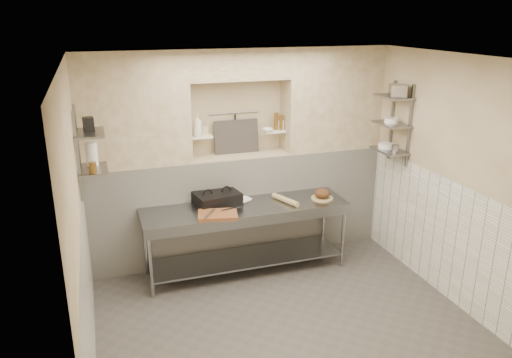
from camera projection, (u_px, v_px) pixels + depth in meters
name	position (u px, v px, depth m)	size (l,w,h in m)	color
floor	(285.00, 323.00, 5.49)	(4.00, 3.90, 0.10)	#4C4743
ceiling	(291.00, 53.00, 4.58)	(4.00, 3.90, 0.10)	silver
wall_left	(73.00, 226.00, 4.43)	(0.10, 3.90, 2.80)	beige
wall_right	(456.00, 180.00, 5.65)	(0.10, 3.90, 2.80)	beige
wall_back	(234.00, 151.00, 6.84)	(4.00, 0.10, 2.80)	beige
wall_front	(402.00, 305.00, 3.23)	(4.00, 0.10, 2.80)	beige
backwall_lower	(239.00, 205.00, 6.83)	(4.00, 0.40, 1.40)	white
alcove_sill	(239.00, 155.00, 6.61)	(1.30, 0.40, 0.02)	beige
backwall_pillar_left	(133.00, 109.00, 6.00)	(1.35, 0.40, 1.40)	beige
backwall_pillar_right	(331.00, 98.00, 6.79)	(1.35, 0.40, 1.40)	beige
backwall_header	(238.00, 64.00, 6.23)	(1.30, 0.40, 0.40)	beige
wainscot_left	(88.00, 294.00, 4.67)	(0.02, 3.90, 1.40)	white
wainscot_right	(444.00, 237.00, 5.85)	(0.02, 3.90, 1.40)	white
alcove_shelf_left	(201.00, 137.00, 6.37)	(0.28, 0.16, 0.03)	white
alcove_shelf_right	(274.00, 131.00, 6.67)	(0.28, 0.16, 0.03)	white
utensil_rail	(235.00, 113.00, 6.59)	(0.02, 0.02, 0.70)	gray
hanging_steel	(235.00, 126.00, 6.63)	(0.02, 0.02, 0.30)	black
splash_panel	(236.00, 137.00, 6.63)	(0.60, 0.02, 0.45)	#383330
shelf_rail_left_a	(78.00, 148.00, 5.45)	(0.03, 0.03, 0.95)	slate
shelf_rail_left_b	(78.00, 157.00, 5.09)	(0.03, 0.03, 0.95)	slate
wall_shelf_left_lower	(93.00, 169.00, 5.37)	(0.30, 0.50, 0.03)	slate
wall_shelf_left_upper	(89.00, 133.00, 5.25)	(0.30, 0.50, 0.03)	slate
shelf_rail_right_a	(392.00, 120.00, 6.61)	(0.03, 0.03, 1.05)	slate
shelf_rail_right_b	(410.00, 127.00, 6.25)	(0.03, 0.03, 1.05)	slate
wall_shelf_right_lower	(389.00, 150.00, 6.50)	(0.30, 0.50, 0.03)	slate
wall_shelf_right_mid	(391.00, 124.00, 6.39)	(0.30, 0.50, 0.03)	slate
wall_shelf_right_upper	(394.00, 97.00, 6.28)	(0.30, 0.50, 0.03)	slate
prep_table	(246.00, 226.00, 6.32)	(2.60, 0.70, 0.90)	gray
panini_press	(217.00, 198.00, 6.31)	(0.61, 0.48, 0.15)	black
cutting_board	(218.00, 215.00, 5.93)	(0.47, 0.33, 0.04)	brown
knife_blade	(232.00, 208.00, 6.05)	(0.28, 0.03, 0.01)	gray
tongs	(210.00, 213.00, 5.87)	(0.02, 0.02, 0.27)	gray
mixing_bowl	(243.00, 200.00, 6.38)	(0.20, 0.20, 0.05)	white
rolling_pin	(285.00, 200.00, 6.37)	(0.07, 0.07, 0.45)	tan
bread_board	(322.00, 198.00, 6.50)	(0.29, 0.29, 0.02)	tan
bread_loaf	(322.00, 193.00, 6.47)	(0.20, 0.20, 0.12)	#4C2D19
bottle_soap	(198.00, 125.00, 6.28)	(0.11, 0.11, 0.28)	white
jar_alcove	(205.00, 131.00, 6.40)	(0.08, 0.08, 0.11)	beige
bowl_alcove	(268.00, 130.00, 6.58)	(0.14, 0.14, 0.04)	white
condiment_a	(281.00, 123.00, 6.65)	(0.06, 0.06, 0.20)	#533611
condiment_b	(276.00, 121.00, 6.67)	(0.06, 0.06, 0.23)	#533611
condiment_c	(281.00, 125.00, 6.67)	(0.08, 0.08, 0.13)	white
jug_left	(92.00, 154.00, 5.44)	(0.13, 0.13, 0.26)	white
jar_left	(93.00, 168.00, 5.18)	(0.08, 0.08, 0.12)	#533611
box_left_upper	(88.00, 124.00, 5.27)	(0.11, 0.11, 0.15)	black
bowl_right	(386.00, 146.00, 6.56)	(0.21, 0.21, 0.06)	white
canister_right	(395.00, 149.00, 6.36)	(0.09, 0.09, 0.09)	gray
bowl_right_mid	(391.00, 120.00, 6.38)	(0.18, 0.18, 0.06)	white
basket_right	(398.00, 91.00, 6.18)	(0.19, 0.24, 0.15)	gray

